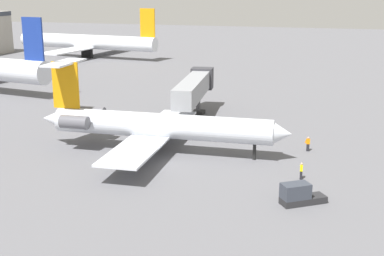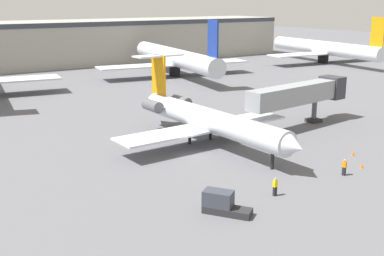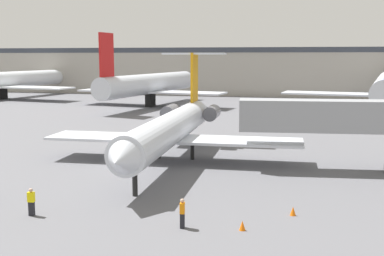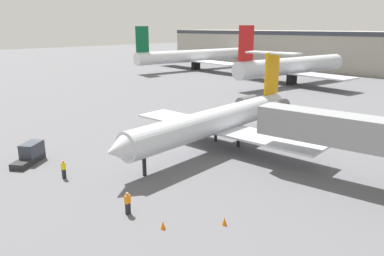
{
  "view_description": "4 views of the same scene",
  "coord_description": "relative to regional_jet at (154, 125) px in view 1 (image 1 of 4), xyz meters",
  "views": [
    {
      "loc": [
        -48.68,
        -18.24,
        17.99
      ],
      "look_at": [
        3.42,
        -2.4,
        3.27
      ],
      "focal_mm": 48.71,
      "sensor_mm": 36.0,
      "label": 1
    },
    {
      "loc": [
        -28.36,
        -44.34,
        16.99
      ],
      "look_at": [
        1.09,
        1.02,
        2.64
      ],
      "focal_mm": 45.22,
      "sensor_mm": 36.0,
      "label": 2
    },
    {
      "loc": [
        15.99,
        -39.53,
        9.5
      ],
      "look_at": [
        5.39,
        3.09,
        2.99
      ],
      "focal_mm": 45.45,
      "sensor_mm": 36.0,
      "label": 3
    },
    {
      "loc": [
        29.29,
        -28.26,
        13.03
      ],
      "look_at": [
        4.04,
        -2.67,
        3.11
      ],
      "focal_mm": 34.6,
      "sensor_mm": 36.0,
      "label": 4
    }
  ],
  "objects": [
    {
      "name": "parked_airliner_east_mid",
      "position": [
        71.4,
        46.08,
        0.92
      ],
      "size": [
        34.33,
        40.52,
        13.06
      ],
      "color": "silver",
      "rests_on": "ground_plane"
    },
    {
      "name": "ground_crew_loader",
      "position": [
        5.37,
        -16.56,
        -2.34
      ],
      "size": [
        0.31,
        0.43,
        1.69
      ],
      "color": "black",
      "rests_on": "ground_plane"
    },
    {
      "name": "jet_bridge",
      "position": [
        16.35,
        0.13,
        1.33
      ],
      "size": [
        18.41,
        5.14,
        6.21
      ],
      "color": "gray",
      "rests_on": "ground_plane"
    },
    {
      "name": "regional_jet",
      "position": [
        0.0,
        0.0,
        0.0
      ],
      "size": [
        23.39,
        29.04,
        9.87
      ],
      "color": "silver",
      "rests_on": "ground_plane"
    },
    {
      "name": "baggage_tug_lead",
      "position": [
        -10.14,
        -17.08,
        -2.36
      ],
      "size": [
        3.45,
        4.08,
        1.9
      ],
      "color": "#262628",
      "rests_on": "ground_plane"
    },
    {
      "name": "traffic_cone_near",
      "position": [
        8.68,
        -16.13,
        -2.92
      ],
      "size": [
        0.36,
        0.36,
        0.55
      ],
      "color": "orange",
      "rests_on": "ground_plane"
    },
    {
      "name": "traffic_cone_mid",
      "position": [
        11.27,
        -12.88,
        -2.92
      ],
      "size": [
        0.36,
        0.36,
        0.55
      ],
      "color": "orange",
      "rests_on": "ground_plane"
    },
    {
      "name": "ground_crew_marshaller",
      "position": [
        -3.98,
        -16.69,
        -2.34
      ],
      "size": [
        0.42,
        0.29,
        1.69
      ],
      "color": "black",
      "rests_on": "ground_plane"
    },
    {
      "name": "ground_plane",
      "position": [
        -3.82,
        -2.14,
        -3.25
      ],
      "size": [
        400.0,
        400.0,
        0.1
      ],
      "primitive_type": "cube",
      "color": "#5B5B60"
    }
  ]
}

